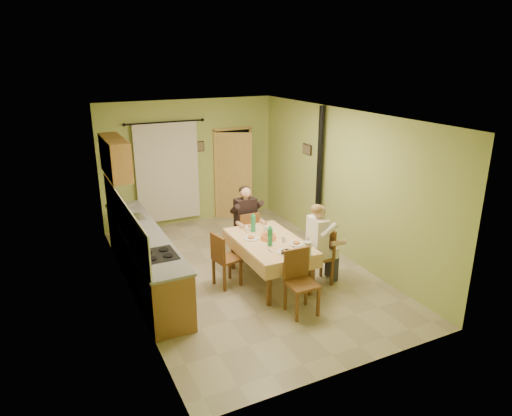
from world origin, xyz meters
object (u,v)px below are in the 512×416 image
chair_far (247,244)px  man_far (246,215)px  dining_table (269,261)px  chair_near (301,295)px  chair_right (318,267)px  stove_flue (319,195)px  man_right (319,235)px  chair_left (226,269)px

chair_far → man_far: (0.00, 0.01, 0.59)m
dining_table → chair_near: chair_near is taller
dining_table → chair_near: 1.11m
chair_right → stove_flue: stove_flue is taller
chair_near → chair_right: (0.77, 0.69, -0.00)m
chair_right → man_far: (-0.67, 1.45, 0.59)m
dining_table → chair_right: size_ratio=1.76×
chair_right → man_right: bearing=90.0°
man_right → chair_right: bearing=-90.0°
chair_right → chair_left: size_ratio=1.04×
dining_table → man_far: bearing=87.6°
man_right → stove_flue: stove_flue is taller
chair_right → man_far: size_ratio=0.70×
chair_near → chair_left: (-0.68, 1.29, -0.00)m
man_far → chair_near: bearing=-91.7°
man_right → stove_flue: bearing=-29.1°
chair_far → stove_flue: 1.79m
chair_far → man_right: 1.69m
stove_flue → man_far: bearing=-178.5°
chair_left → dining_table: bearing=63.4°
chair_near → chair_left: 1.46m
chair_right → dining_table: bearing=64.2°
chair_far → chair_left: size_ratio=1.01×
stove_flue → man_right: bearing=-123.0°
chair_far → chair_left: (-0.77, -0.84, -0.00)m
chair_left → stove_flue: (2.40, 0.90, 0.74)m
chair_left → stove_flue: stove_flue is taller
chair_right → chair_left: chair_right is taller
dining_table → chair_left: chair_left is taller
dining_table → stove_flue: (1.68, 1.08, 0.64)m
man_far → man_right: same height
chair_right → man_far: bearing=28.8°
chair_near → man_far: bearing=-90.6°
chair_near → man_right: 1.18m
dining_table → chair_far: 1.03m
dining_table → chair_far: bearing=87.6°
man_far → dining_table: bearing=-92.0°
chair_far → chair_right: size_ratio=0.97×
chair_right → man_right: (-0.01, 0.00, 0.59)m
chair_near → man_far: man_far is taller
dining_table → man_far: man_far is taller
dining_table → chair_right: 0.84m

